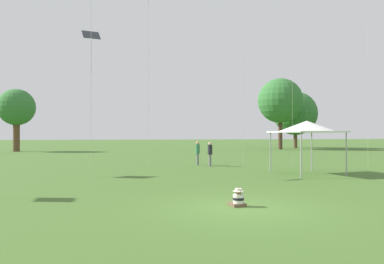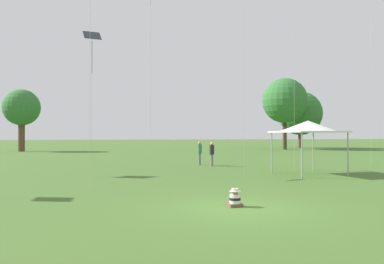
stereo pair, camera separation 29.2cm
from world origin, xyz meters
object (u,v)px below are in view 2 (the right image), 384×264
object	(u,v)px
seated_toddler	(235,199)
kite_1	(92,40)
person_standing_1	(212,152)
person_standing_0	(200,151)
distant_tree_1	(285,101)
distant_tree_0	(22,108)
canopy_tent	(308,127)
distant_tree_2	(300,113)

from	to	relation	value
seated_toddler	kite_1	distance (m)	12.74
person_standing_1	kite_1	world-z (taller)	kite_1
person_standing_0	distant_tree_1	size ratio (longest dim) A/B	0.16
person_standing_0	kite_1	xyz separation A→B (m)	(-7.11, -5.89, 6.20)
kite_1	distant_tree_0	bearing A→B (deg)	141.37
distant_tree_1	canopy_tent	bearing A→B (deg)	-112.91
kite_1	distant_tree_2	bearing A→B (deg)	81.80
person_standing_0	distant_tree_2	size ratio (longest dim) A/B	0.18
person_standing_1	distant_tree_2	xyz separation A→B (m)	(22.61, 31.23, 4.63)
canopy_tent	distant_tree_2	distance (m)	41.76
person_standing_1	canopy_tent	xyz separation A→B (m)	(3.97, -6.03, 1.61)
distant_tree_1	kite_1	bearing A→B (deg)	-129.34
person_standing_1	kite_1	bearing A→B (deg)	-56.64
kite_1	distant_tree_1	distance (m)	39.92
distant_tree_0	distant_tree_1	distance (m)	36.41
distant_tree_1	seated_toddler	bearing A→B (deg)	-116.85
canopy_tent	distant_tree_2	world-z (taller)	distant_tree_2
seated_toddler	distant_tree_1	xyz separation A→B (m)	(20.42, 40.34, 6.94)
canopy_tent	kite_1	world-z (taller)	kite_1
canopy_tent	distant_tree_0	size ratio (longest dim) A/B	0.45
canopy_tent	distant_tree_0	xyz separation A→B (m)	(-22.74, 32.88, 3.02)
person_standing_1	canopy_tent	bearing A→B (deg)	35.72
person_standing_0	distant_tree_2	bearing A→B (deg)	170.94
person_standing_0	canopy_tent	world-z (taller)	canopy_tent
kite_1	distant_tree_2	world-z (taller)	distant_tree_2
kite_1	distant_tree_2	size ratio (longest dim) A/B	0.84
kite_1	canopy_tent	bearing A→B (deg)	25.21
person_standing_0	person_standing_1	bearing A→B (deg)	54.16
person_standing_1	distant_tree_1	bearing A→B (deg)	148.46
person_standing_1	canopy_tent	distance (m)	7.40
kite_1	distant_tree_2	distance (m)	46.98
kite_1	seated_toddler	bearing A→B (deg)	-30.67
seated_toddler	distant_tree_0	xyz separation A→B (m)	(-15.96, 40.96, 5.41)
canopy_tent	seated_toddler	bearing A→B (deg)	-130.05
person_standing_0	distant_tree_1	xyz separation A→B (m)	(18.20, 24.99, 6.14)
person_standing_1	distant_tree_0	xyz separation A→B (m)	(-18.77, 26.86, 4.63)
person_standing_0	distant_tree_0	bearing A→B (deg)	-115.95
person_standing_1	distant_tree_1	distance (m)	32.19
distant_tree_1	person_standing_1	bearing A→B (deg)	-123.86
canopy_tent	kite_1	xyz separation A→B (m)	(-11.68, 1.39, 4.60)
person_standing_1	kite_1	size ratio (longest dim) A/B	0.22
person_standing_0	kite_1	distance (m)	11.12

